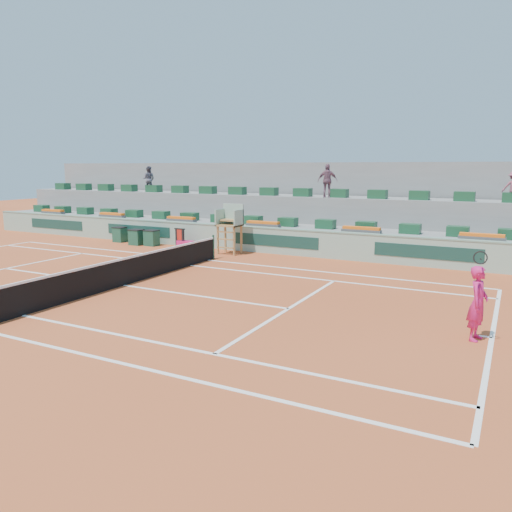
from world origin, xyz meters
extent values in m
plane|color=#A94620|center=(0.00, 0.00, 0.00)|extent=(90.00, 90.00, 0.00)
cube|color=gray|center=(0.00, 10.70, 0.60)|extent=(36.00, 4.00, 1.20)
cube|color=gray|center=(0.00, 12.30, 1.30)|extent=(36.00, 2.40, 2.60)
cube|color=gray|center=(0.00, 13.90, 2.20)|extent=(36.00, 0.40, 4.40)
cube|color=#DD1C6C|center=(-2.89, 7.80, 0.20)|extent=(0.88, 0.39, 0.39)
imported|color=#4F4E5B|center=(-8.31, 11.62, 3.40)|extent=(0.92, 0.81, 1.59)
imported|color=#7C5264|center=(3.47, 11.42, 3.45)|extent=(1.08, 0.72, 1.71)
cube|color=white|center=(11.88, 0.00, 0.01)|extent=(0.12, 10.97, 0.01)
cube|color=white|center=(0.00, 5.49, 0.01)|extent=(23.77, 0.12, 0.01)
cube|color=white|center=(0.00, -4.12, 0.01)|extent=(23.77, 0.12, 0.01)
cube|color=white|center=(0.00, 4.12, 0.01)|extent=(23.77, 0.12, 0.01)
cube|color=white|center=(-6.40, 0.00, 0.01)|extent=(0.12, 8.23, 0.01)
cube|color=white|center=(6.40, 0.00, 0.01)|extent=(0.12, 8.23, 0.01)
cube|color=white|center=(0.00, 0.00, 0.01)|extent=(12.80, 0.12, 0.01)
cube|color=white|center=(11.73, 0.00, 0.01)|extent=(0.30, 0.12, 0.01)
cube|color=black|center=(0.00, 0.00, 0.46)|extent=(0.03, 11.87, 0.92)
cube|color=white|center=(0.00, 0.00, 0.95)|extent=(0.06, 11.87, 0.07)
cylinder|color=#1E4834|center=(0.00, 5.94, 0.55)|extent=(0.10, 0.10, 1.10)
cube|color=#8EB39F|center=(0.00, 8.50, 0.60)|extent=(36.00, 0.30, 1.20)
cube|color=gray|center=(0.00, 8.50, 1.23)|extent=(36.00, 0.34, 0.06)
cube|color=#163C34|center=(-13.00, 8.34, 0.65)|extent=(4.40, 0.02, 0.56)
cube|color=#163C34|center=(-6.50, 8.34, 0.65)|extent=(4.40, 0.02, 0.56)
cube|color=#163C34|center=(2.00, 8.34, 0.65)|extent=(4.40, 0.02, 0.56)
cube|color=#163C34|center=(9.00, 8.34, 0.65)|extent=(4.40, 0.02, 0.56)
cube|color=olive|center=(-0.45, 7.05, 0.68)|extent=(0.08, 0.08, 1.35)
cube|color=olive|center=(0.45, 7.05, 0.68)|extent=(0.08, 0.08, 1.35)
cube|color=olive|center=(-0.45, 7.75, 0.68)|extent=(0.08, 0.08, 1.35)
cube|color=olive|center=(0.45, 7.75, 0.68)|extent=(0.08, 0.08, 1.35)
cube|color=olive|center=(0.00, 7.40, 1.39)|extent=(1.10, 0.90, 0.08)
cube|color=#8EB39F|center=(0.00, 7.78, 1.90)|extent=(1.10, 0.08, 1.00)
cube|color=#8EB39F|center=(-0.52, 7.40, 1.75)|extent=(0.06, 0.90, 0.80)
cube|color=#8EB39F|center=(0.52, 7.40, 1.75)|extent=(0.06, 0.90, 0.80)
cube|color=olive|center=(0.00, 7.50, 1.63)|extent=(0.80, 0.60, 0.08)
cube|color=olive|center=(0.00, 7.05, 0.35)|extent=(0.90, 0.08, 0.06)
cube|color=olive|center=(0.00, 7.05, 0.75)|extent=(0.90, 0.08, 0.06)
cube|color=olive|center=(0.00, 7.05, 1.10)|extent=(0.90, 0.08, 0.06)
cube|color=#18492B|center=(-16.00, 9.80, 1.42)|extent=(0.90, 0.60, 0.44)
cube|color=#18492B|center=(-14.00, 9.80, 1.42)|extent=(0.90, 0.60, 0.44)
cube|color=#18492B|center=(-12.00, 9.80, 1.42)|extent=(0.90, 0.60, 0.44)
cube|color=#18492B|center=(-10.00, 9.80, 1.42)|extent=(0.90, 0.60, 0.44)
cube|color=#18492B|center=(-8.00, 9.80, 1.42)|extent=(0.90, 0.60, 0.44)
cube|color=#18492B|center=(-6.00, 9.80, 1.42)|extent=(0.90, 0.60, 0.44)
cube|color=#18492B|center=(-4.00, 9.80, 1.42)|extent=(0.90, 0.60, 0.44)
cube|color=#18492B|center=(-2.00, 9.80, 1.42)|extent=(0.90, 0.60, 0.44)
cube|color=#18492B|center=(0.00, 9.80, 1.42)|extent=(0.90, 0.60, 0.44)
cube|color=#18492B|center=(2.00, 9.80, 1.42)|extent=(0.90, 0.60, 0.44)
cube|color=#18492B|center=(4.00, 9.80, 1.42)|extent=(0.90, 0.60, 0.44)
cube|color=#18492B|center=(6.00, 9.80, 1.42)|extent=(0.90, 0.60, 0.44)
cube|color=#18492B|center=(8.00, 9.80, 1.42)|extent=(0.90, 0.60, 0.44)
cube|color=#18492B|center=(10.00, 9.80, 1.42)|extent=(0.90, 0.60, 0.44)
cube|color=#18492B|center=(12.00, 9.80, 1.42)|extent=(0.90, 0.60, 0.44)
cube|color=#18492B|center=(-16.00, 11.70, 2.82)|extent=(0.90, 0.60, 0.44)
cube|color=#18492B|center=(-14.00, 11.70, 2.82)|extent=(0.90, 0.60, 0.44)
cube|color=#18492B|center=(-12.00, 11.70, 2.82)|extent=(0.90, 0.60, 0.44)
cube|color=#18492B|center=(-10.00, 11.70, 2.82)|extent=(0.90, 0.60, 0.44)
cube|color=#18492B|center=(-8.00, 11.70, 2.82)|extent=(0.90, 0.60, 0.44)
cube|color=#18492B|center=(-6.00, 11.70, 2.82)|extent=(0.90, 0.60, 0.44)
cube|color=#18492B|center=(-4.00, 11.70, 2.82)|extent=(0.90, 0.60, 0.44)
cube|color=#18492B|center=(-2.00, 11.70, 2.82)|extent=(0.90, 0.60, 0.44)
cube|color=#18492B|center=(0.00, 11.70, 2.82)|extent=(0.90, 0.60, 0.44)
cube|color=#18492B|center=(2.00, 11.70, 2.82)|extent=(0.90, 0.60, 0.44)
cube|color=#18492B|center=(4.00, 11.70, 2.82)|extent=(0.90, 0.60, 0.44)
cube|color=#18492B|center=(6.00, 11.70, 2.82)|extent=(0.90, 0.60, 0.44)
cube|color=#18492B|center=(8.00, 11.70, 2.82)|extent=(0.90, 0.60, 0.44)
cube|color=#18492B|center=(10.00, 11.70, 2.82)|extent=(0.90, 0.60, 0.44)
cube|color=#4F4F4F|center=(-14.00, 9.00, 1.28)|extent=(1.80, 0.36, 0.16)
cube|color=orange|center=(-14.00, 9.00, 1.42)|extent=(1.70, 0.32, 0.12)
cube|color=#4F4F4F|center=(-9.00, 9.00, 1.28)|extent=(1.80, 0.36, 0.16)
cube|color=orange|center=(-9.00, 9.00, 1.42)|extent=(1.70, 0.32, 0.12)
cube|color=#4F4F4F|center=(-4.00, 9.00, 1.28)|extent=(1.80, 0.36, 0.16)
cube|color=orange|center=(-4.00, 9.00, 1.42)|extent=(1.70, 0.32, 0.12)
cube|color=#4F4F4F|center=(1.00, 9.00, 1.28)|extent=(1.80, 0.36, 0.16)
cube|color=orange|center=(1.00, 9.00, 1.42)|extent=(1.70, 0.32, 0.12)
cube|color=#4F4F4F|center=(6.00, 9.00, 1.28)|extent=(1.80, 0.36, 0.16)
cube|color=orange|center=(6.00, 9.00, 1.42)|extent=(1.70, 0.32, 0.12)
cube|color=#4F4F4F|center=(11.00, 9.00, 1.28)|extent=(1.80, 0.36, 0.16)
cube|color=orange|center=(11.00, 9.00, 1.42)|extent=(1.70, 0.32, 0.12)
cube|color=#184834|center=(-4.99, 7.65, 0.40)|extent=(0.67, 0.57, 0.80)
cube|color=black|center=(-4.99, 7.65, 0.82)|extent=(0.71, 0.61, 0.04)
cube|color=#184834|center=(-5.89, 7.49, 0.40)|extent=(0.68, 0.58, 0.80)
cube|color=black|center=(-5.89, 7.49, 0.82)|extent=(0.72, 0.62, 0.04)
cube|color=#184834|center=(-7.44, 7.88, 0.40)|extent=(0.63, 0.54, 0.80)
cube|color=black|center=(-7.44, 7.88, 0.82)|extent=(0.67, 0.58, 0.04)
cube|color=black|center=(-3.37, 7.70, 0.50)|extent=(0.10, 0.10, 1.00)
cube|color=black|center=(-2.97, 7.70, 0.50)|extent=(0.10, 0.10, 1.00)
cube|color=black|center=(-3.17, 7.70, 1.00)|extent=(0.63, 0.08, 0.06)
cube|color=red|center=(-3.17, 7.68, 0.70)|extent=(0.46, 0.04, 0.56)
imported|color=#DD1C6C|center=(11.52, -0.34, 0.92)|extent=(0.54, 0.73, 1.83)
cylinder|color=black|center=(11.52, -0.64, 2.05)|extent=(0.03, 0.35, 0.09)
torus|color=black|center=(11.52, -0.86, 2.12)|extent=(0.31, 0.08, 0.31)
camera|label=1|loc=(12.16, -13.11, 4.16)|focal=35.00mm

